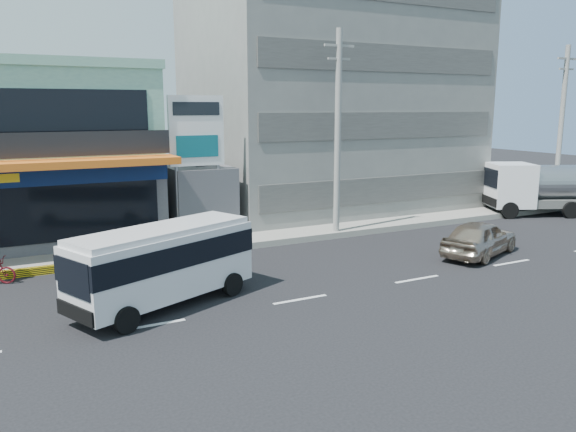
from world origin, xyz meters
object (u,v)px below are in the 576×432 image
(billboard, at_px, (197,139))
(utility_pole_far, at_px, (561,127))
(shop_building, at_px, (15,158))
(tanker_truck, at_px, (549,187))
(satellite_dish, at_px, (196,164))
(sedan, at_px, (480,238))
(minibus, at_px, (163,259))
(utility_pole_near, at_px, (338,133))
(concrete_building, at_px, (328,97))

(billboard, xyz_separation_m, utility_pole_far, (22.50, -1.80, 0.22))
(shop_building, height_order, tanker_truck, shop_building)
(shop_building, height_order, satellite_dish, shop_building)
(shop_building, bearing_deg, sedan, -35.18)
(billboard, bearing_deg, shop_building, 147.68)
(minibus, height_order, sedan, minibus)
(utility_pole_far, distance_m, sedan, 14.36)
(satellite_dish, bearing_deg, utility_pole_near, -30.96)
(utility_pole_near, xyz_separation_m, utility_pole_far, (16.00, 0.00, 0.00))
(utility_pole_far, bearing_deg, sedan, -154.45)
(utility_pole_far, bearing_deg, concrete_building, 147.65)
(minibus, bearing_deg, shop_building, 106.92)
(concrete_building, relative_size, minibus, 2.45)
(shop_building, height_order, concrete_building, concrete_building)
(shop_building, distance_m, sedan, 21.84)
(utility_pole_far, bearing_deg, minibus, -167.32)
(minibus, relative_size, tanker_truck, 0.81)
(utility_pole_far, bearing_deg, shop_building, 167.69)
(concrete_building, xyz_separation_m, billboard, (-10.50, -5.80, -2.07))
(utility_pole_far, relative_size, minibus, 1.53)
(utility_pole_far, height_order, tanker_truck, utility_pole_far)
(concrete_building, bearing_deg, utility_pole_near, -117.76)
(tanker_truck, bearing_deg, utility_pole_near, 176.83)
(sedan, xyz_separation_m, tanker_truck, (10.75, 5.10, 0.88))
(utility_pole_near, relative_size, minibus, 1.53)
(utility_pole_far, xyz_separation_m, minibus, (-26.22, -5.90, -3.59))
(satellite_dish, bearing_deg, utility_pole_far, -9.29)
(utility_pole_near, relative_size, utility_pole_far, 1.00)
(minibus, distance_m, tanker_truck, 25.14)
(utility_pole_near, relative_size, tanker_truck, 1.24)
(shop_building, xyz_separation_m, billboard, (7.50, -4.75, 0.93))
(concrete_building, bearing_deg, tanker_truck, -38.90)
(satellite_dish, xyz_separation_m, sedan, (9.66, -9.50, -2.79))
(shop_building, xyz_separation_m, tanker_truck, (28.41, -7.34, -2.34))
(billboard, distance_m, minibus, 9.19)
(concrete_building, xyz_separation_m, sedan, (-0.34, -13.50, -6.21))
(billboard, xyz_separation_m, sedan, (10.16, -7.70, -4.14))
(satellite_dish, relative_size, utility_pole_near, 0.15)
(billboard, height_order, utility_pole_far, utility_pole_far)
(satellite_dish, xyz_separation_m, billboard, (-0.50, -1.80, 1.35))
(billboard, distance_m, utility_pole_near, 6.75)
(shop_building, xyz_separation_m, concrete_building, (18.00, 1.05, 3.00))
(minibus, bearing_deg, concrete_building, 43.52)
(billboard, xyz_separation_m, utility_pole_near, (6.50, -1.80, 0.22))
(utility_pole_near, bearing_deg, satellite_dish, 149.04)
(shop_building, height_order, utility_pole_far, utility_pole_far)
(minibus, bearing_deg, sedan, 0.00)
(satellite_dish, relative_size, tanker_truck, 0.19)
(utility_pole_near, bearing_deg, minibus, -149.99)
(utility_pole_near, xyz_separation_m, tanker_truck, (14.41, -0.80, -3.49))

